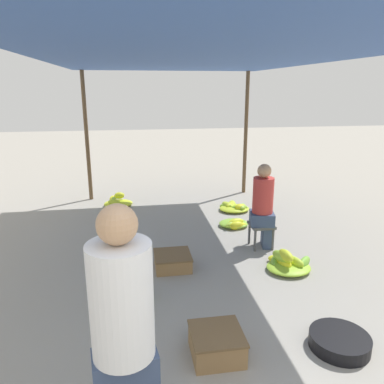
{
  "coord_description": "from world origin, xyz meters",
  "views": [
    {
      "loc": [
        -0.8,
        -1.27,
        2.32
      ],
      "look_at": [
        0.0,
        3.61,
        0.92
      ],
      "focal_mm": 35.0,
      "sensor_mm": 36.0,
      "label": 1
    }
  ],
  "objects_px": {
    "vendor_foreground": "(124,339)",
    "vendor_seated": "(264,205)",
    "banana_pile_right_1": "(234,207)",
    "banana_pile_right_0": "(234,224)",
    "crate_near": "(173,261)",
    "basin_black": "(339,341)",
    "banana_pile_left_0": "(129,291)",
    "banana_pile_left_1": "(117,202)",
    "banana_pile_right_2": "(287,263)",
    "stool": "(261,228)",
    "crate_mid": "(217,344)"
  },
  "relations": [
    {
      "from": "vendor_foreground",
      "to": "banana_pile_left_0",
      "type": "bearing_deg",
      "value": 90.13
    },
    {
      "from": "stool",
      "to": "vendor_seated",
      "type": "bearing_deg",
      "value": 12.28
    },
    {
      "from": "banana_pile_right_0",
      "to": "banana_pile_right_2",
      "type": "height_order",
      "value": "banana_pile_right_2"
    },
    {
      "from": "vendor_foreground",
      "to": "crate_mid",
      "type": "distance_m",
      "value": 1.38
    },
    {
      "from": "basin_black",
      "to": "banana_pile_right_1",
      "type": "distance_m",
      "value": 4.0
    },
    {
      "from": "vendor_foreground",
      "to": "vendor_seated",
      "type": "xyz_separation_m",
      "value": [
        1.96,
        3.05,
        -0.24
      ]
    },
    {
      "from": "crate_near",
      "to": "banana_pile_left_0",
      "type": "bearing_deg",
      "value": -131.15
    },
    {
      "from": "vendor_seated",
      "to": "basin_black",
      "type": "height_order",
      "value": "vendor_seated"
    },
    {
      "from": "banana_pile_left_1",
      "to": "crate_near",
      "type": "bearing_deg",
      "value": -74.14
    },
    {
      "from": "banana_pile_right_2",
      "to": "crate_mid",
      "type": "height_order",
      "value": "banana_pile_right_2"
    },
    {
      "from": "vendor_seated",
      "to": "banana_pile_left_1",
      "type": "distance_m",
      "value": 3.3
    },
    {
      "from": "banana_pile_left_0",
      "to": "banana_pile_right_0",
      "type": "distance_m",
      "value": 2.65
    },
    {
      "from": "banana_pile_right_2",
      "to": "vendor_seated",
      "type": "bearing_deg",
      "value": 96.21
    },
    {
      "from": "stool",
      "to": "basin_black",
      "type": "distance_m",
      "value": 2.29
    },
    {
      "from": "banana_pile_right_0",
      "to": "crate_near",
      "type": "distance_m",
      "value": 1.78
    },
    {
      "from": "basin_black",
      "to": "banana_pile_right_0",
      "type": "relative_size",
      "value": 1.09
    },
    {
      "from": "banana_pile_left_1",
      "to": "crate_mid",
      "type": "height_order",
      "value": "banana_pile_left_1"
    },
    {
      "from": "vendor_foreground",
      "to": "crate_near",
      "type": "xyz_separation_m",
      "value": [
        0.57,
        2.59,
        -0.8
      ]
    },
    {
      "from": "banana_pile_left_0",
      "to": "banana_pile_left_1",
      "type": "height_order",
      "value": "banana_pile_left_0"
    },
    {
      "from": "vendor_foreground",
      "to": "banana_pile_right_0",
      "type": "height_order",
      "value": "vendor_foreground"
    },
    {
      "from": "banana_pile_right_0",
      "to": "crate_near",
      "type": "bearing_deg",
      "value": -132.69
    },
    {
      "from": "stool",
      "to": "crate_mid",
      "type": "bearing_deg",
      "value": -118.23
    },
    {
      "from": "banana_pile_right_1",
      "to": "banana_pile_right_0",
      "type": "bearing_deg",
      "value": -105.05
    },
    {
      "from": "vendor_foreground",
      "to": "crate_near",
      "type": "distance_m",
      "value": 2.77
    },
    {
      "from": "banana_pile_left_1",
      "to": "banana_pile_right_0",
      "type": "bearing_deg",
      "value": -37.47
    },
    {
      "from": "vendor_seated",
      "to": "banana_pile_left_1",
      "type": "bearing_deg",
      "value": 132.63
    },
    {
      "from": "vendor_seated",
      "to": "basin_black",
      "type": "relative_size",
      "value": 2.31
    },
    {
      "from": "stool",
      "to": "crate_near",
      "type": "distance_m",
      "value": 1.46
    },
    {
      "from": "banana_pile_right_1",
      "to": "stool",
      "type": "bearing_deg",
      "value": -92.11
    },
    {
      "from": "basin_black",
      "to": "banana_pile_right_1",
      "type": "xyz_separation_m",
      "value": [
        0.1,
        4.0,
        0.0
      ]
    },
    {
      "from": "vendor_foreground",
      "to": "vendor_seated",
      "type": "height_order",
      "value": "vendor_foreground"
    },
    {
      "from": "stool",
      "to": "banana_pile_left_1",
      "type": "distance_m",
      "value": 3.25
    },
    {
      "from": "vendor_seated",
      "to": "crate_near",
      "type": "bearing_deg",
      "value": -161.75
    },
    {
      "from": "banana_pile_left_1",
      "to": "banana_pile_right_1",
      "type": "xyz_separation_m",
      "value": [
        2.25,
        -0.68,
        -0.01
      ]
    },
    {
      "from": "banana_pile_left_0",
      "to": "crate_near",
      "type": "height_order",
      "value": "banana_pile_left_0"
    },
    {
      "from": "crate_near",
      "to": "vendor_seated",
      "type": "bearing_deg",
      "value": 18.25
    },
    {
      "from": "banana_pile_right_0",
      "to": "crate_near",
      "type": "height_order",
      "value": "crate_near"
    },
    {
      "from": "stool",
      "to": "banana_pile_right_0",
      "type": "relative_size",
      "value": 0.73
    },
    {
      "from": "banana_pile_left_0",
      "to": "banana_pile_right_0",
      "type": "height_order",
      "value": "banana_pile_left_0"
    },
    {
      "from": "basin_black",
      "to": "banana_pile_left_0",
      "type": "xyz_separation_m",
      "value": [
        -1.91,
        1.17,
        0.02
      ]
    },
    {
      "from": "crate_mid",
      "to": "stool",
      "type": "bearing_deg",
      "value": 61.77
    },
    {
      "from": "stool",
      "to": "crate_mid",
      "type": "height_order",
      "value": "stool"
    },
    {
      "from": "banana_pile_right_2",
      "to": "crate_near",
      "type": "relative_size",
      "value": 1.38
    },
    {
      "from": "banana_pile_right_1",
      "to": "crate_near",
      "type": "xyz_separation_m",
      "value": [
        -1.44,
        -2.17,
        0.03
      ]
    },
    {
      "from": "stool",
      "to": "banana_pile_right_2",
      "type": "height_order",
      "value": "stool"
    },
    {
      "from": "vendor_seated",
      "to": "banana_pile_right_2",
      "type": "distance_m",
      "value": 0.94
    },
    {
      "from": "basin_black",
      "to": "banana_pile_right_2",
      "type": "distance_m",
      "value": 1.53
    },
    {
      "from": "vendor_seated",
      "to": "vendor_foreground",
      "type": "bearing_deg",
      "value": -122.77
    },
    {
      "from": "banana_pile_left_0",
      "to": "crate_mid",
      "type": "bearing_deg",
      "value": -54.67
    },
    {
      "from": "banana_pile_right_1",
      "to": "crate_near",
      "type": "height_order",
      "value": "crate_near"
    }
  ]
}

